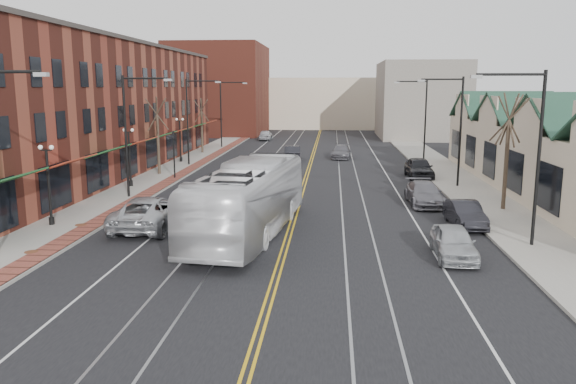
% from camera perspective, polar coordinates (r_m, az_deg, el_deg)
% --- Properties ---
extents(ground, '(160.00, 160.00, 0.00)m').
position_cam_1_polar(ground, '(21.55, -1.47, -9.46)').
color(ground, black).
rests_on(ground, ground).
extents(sidewalk_left, '(4.00, 120.00, 0.15)m').
position_cam_1_polar(sidewalk_left, '(43.18, -14.65, 0.50)').
color(sidewalk_left, gray).
rests_on(sidewalk_left, ground).
extents(sidewalk_right, '(4.00, 120.00, 0.15)m').
position_cam_1_polar(sidewalk_right, '(41.96, 18.06, 0.04)').
color(sidewalk_right, gray).
rests_on(sidewalk_right, ground).
extents(building_left, '(10.00, 50.00, 11.00)m').
position_cam_1_polar(building_left, '(51.69, -19.79, 7.89)').
color(building_left, maroon).
rests_on(building_left, ground).
extents(building_right, '(8.00, 36.00, 4.60)m').
position_cam_1_polar(building_right, '(43.44, 25.95, 2.80)').
color(building_right, beige).
rests_on(building_right, ground).
extents(backdrop_left, '(14.00, 18.00, 14.00)m').
position_cam_1_polar(backdrop_left, '(91.94, -6.94, 10.29)').
color(backdrop_left, maroon).
rests_on(backdrop_left, ground).
extents(backdrop_mid, '(22.00, 14.00, 9.00)m').
position_cam_1_polar(backdrop_mid, '(105.19, 3.43, 9.02)').
color(backdrop_mid, beige).
rests_on(backdrop_mid, ground).
extents(backdrop_right, '(12.00, 16.00, 11.00)m').
position_cam_1_polar(backdrop_right, '(86.11, 13.31, 9.07)').
color(backdrop_right, slate).
rests_on(backdrop_right, ground).
extents(streetlight_l_1, '(3.33, 0.25, 8.00)m').
position_cam_1_polar(streetlight_l_1, '(38.54, -15.59, 6.70)').
color(streetlight_l_1, black).
rests_on(streetlight_l_1, sidewalk_left).
extents(streetlight_l_2, '(3.33, 0.25, 8.00)m').
position_cam_1_polar(streetlight_l_2, '(53.82, -9.73, 7.94)').
color(streetlight_l_2, black).
rests_on(streetlight_l_2, sidewalk_left).
extents(streetlight_l_3, '(3.33, 0.25, 8.00)m').
position_cam_1_polar(streetlight_l_3, '(69.43, -6.47, 8.59)').
color(streetlight_l_3, black).
rests_on(streetlight_l_3, sidewalk_left).
extents(streetlight_r_0, '(3.33, 0.25, 8.00)m').
position_cam_1_polar(streetlight_r_0, '(27.70, 23.35, 4.84)').
color(streetlight_r_0, black).
rests_on(streetlight_r_0, sidewalk_right).
extents(streetlight_r_1, '(3.33, 0.25, 8.00)m').
position_cam_1_polar(streetlight_r_1, '(43.12, 16.58, 7.03)').
color(streetlight_r_1, black).
rests_on(streetlight_r_1, sidewalk_right).
extents(streetlight_r_2, '(3.33, 0.25, 8.00)m').
position_cam_1_polar(streetlight_r_2, '(58.85, 13.38, 8.02)').
color(streetlight_r_2, black).
rests_on(streetlight_r_2, sidewalk_right).
extents(lamppost_l_1, '(0.84, 0.28, 4.27)m').
position_cam_1_polar(lamppost_l_1, '(32.28, -23.11, 0.49)').
color(lamppost_l_1, black).
rests_on(lamppost_l_1, sidewalk_left).
extents(lamppost_l_2, '(0.84, 0.28, 4.27)m').
position_cam_1_polar(lamppost_l_2, '(43.14, -15.79, 3.30)').
color(lamppost_l_2, black).
rests_on(lamppost_l_2, sidewalk_left).
extents(lamppost_l_3, '(0.84, 0.28, 4.27)m').
position_cam_1_polar(lamppost_l_3, '(56.39, -10.88, 5.14)').
color(lamppost_l_3, black).
rests_on(lamppost_l_3, sidewalk_left).
extents(tree_left_near, '(1.78, 1.37, 6.48)m').
position_cam_1_polar(tree_left_near, '(48.55, -13.09, 5.75)').
color(tree_left_near, '#382B21').
rests_on(tree_left_near, sidewalk_left).
extents(tree_left_far, '(1.66, 1.28, 6.02)m').
position_cam_1_polar(tree_left_far, '(63.96, -8.75, 6.80)').
color(tree_left_far, '#382B21').
rests_on(tree_left_far, sidewalk_left).
extents(tree_right_mid, '(1.90, 1.46, 6.93)m').
position_cam_1_polar(tree_right_mid, '(35.85, 21.37, 4.05)').
color(tree_right_mid, '#382B21').
rests_on(tree_right_mid, sidewalk_right).
extents(manhole_mid, '(0.60, 0.60, 0.02)m').
position_cam_1_polar(manhole_mid, '(27.67, -24.62, -5.54)').
color(manhole_mid, '#592D19').
rests_on(manhole_mid, sidewalk_left).
extents(manhole_far, '(0.60, 0.60, 0.02)m').
position_cam_1_polar(manhole_far, '(31.97, -20.30, -3.15)').
color(manhole_far, '#592D19').
rests_on(manhole_far, sidewalk_left).
extents(traffic_signal, '(0.18, 0.15, 3.80)m').
position_cam_1_polar(traffic_signal, '(46.21, -11.52, 4.13)').
color(traffic_signal, black).
rests_on(traffic_signal, sidewalk_left).
extents(transit_bus, '(4.67, 13.48, 3.68)m').
position_cam_1_polar(transit_bus, '(28.28, -3.98, -0.75)').
color(transit_bus, silver).
rests_on(transit_bus, ground).
extents(parked_suv, '(2.88, 6.20, 1.72)m').
position_cam_1_polar(parked_suv, '(30.69, -13.89, -2.00)').
color(parked_suv, '#B5B9BD').
rests_on(parked_suv, ground).
extents(parked_car_a, '(1.79, 4.23, 1.43)m').
position_cam_1_polar(parked_car_a, '(25.69, 16.47, -4.91)').
color(parked_car_a, '#B0B3B7').
rests_on(parked_car_a, ground).
extents(parked_car_b, '(1.66, 4.24, 1.37)m').
position_cam_1_polar(parked_car_b, '(31.60, 17.53, -2.15)').
color(parked_car_b, black).
rests_on(parked_car_b, ground).
extents(parked_car_c, '(2.12, 4.98, 1.43)m').
position_cam_1_polar(parked_car_c, '(36.74, 13.65, -0.17)').
color(parked_car_c, slate).
rests_on(parked_car_c, ground).
extents(parked_car_d, '(2.06, 4.96, 1.68)m').
position_cam_1_polar(parked_car_d, '(47.55, 13.17, 2.41)').
color(parked_car_d, black).
rests_on(parked_car_d, ground).
extents(distant_car_left, '(1.87, 4.60, 1.49)m').
position_cam_1_polar(distant_car_left, '(57.76, 0.46, 4.00)').
color(distant_car_left, black).
rests_on(distant_car_left, ground).
extents(distant_car_right, '(2.26, 4.80, 1.35)m').
position_cam_1_polar(distant_car_right, '(59.49, 5.43, 4.08)').
color(distant_car_right, '#5C5B62').
rests_on(distant_car_right, ground).
extents(distant_car_far, '(1.90, 4.40, 1.48)m').
position_cam_1_polar(distant_car_far, '(79.58, -2.29, 5.81)').
color(distant_car_far, '#B6B8BE').
rests_on(distant_car_far, ground).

